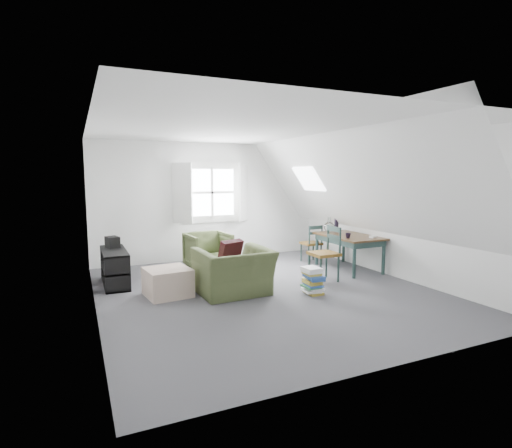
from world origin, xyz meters
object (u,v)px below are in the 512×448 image
armchair_far (208,269)px  ottoman (168,282)px  armchair_near (234,294)px  dining_chair_near (326,253)px  media_shelf (115,269)px  dining_table (349,240)px  dining_chair_far (312,243)px  magazine_stack (313,281)px

armchair_far → ottoman: (-1.08, -1.37, 0.21)m
armchair_near → dining_chair_near: (1.74, 0.09, 0.49)m
media_shelf → armchair_far: bearing=8.3°
armchair_far → dining_chair_near: bearing=-49.5°
dining_table → dining_chair_near: 1.02m
ottoman → armchair_far: bearing=51.9°
dining_chair_far → dining_chair_near: bearing=72.1°
dining_chair_far → dining_chair_near: dining_chair_near is taller
ottoman → dining_chair_far: 3.44m
dining_table → dining_chair_far: bearing=108.5°
dining_chair_far → magazine_stack: bearing=63.2°
armchair_near → ottoman: bearing=-22.3°
media_shelf → dining_chair_far: bearing=-2.9°
dining_table → dining_chair_far: dining_chair_far is taller
dining_chair_far → media_shelf: dining_chair_far is taller
armchair_near → media_shelf: size_ratio=0.95×
armchair_near → dining_chair_near: 1.81m
media_shelf → magazine_stack: media_shelf is taller
dining_chair_near → media_shelf: size_ratio=0.83×
dining_table → magazine_stack: bearing=-145.6°
magazine_stack → media_shelf: bearing=146.8°
ottoman → dining_chair_far: dining_chair_far is taller
armchair_near → dining_chair_far: 2.75m
magazine_stack → dining_chair_near: bearing=42.6°
dining_table → ottoman: bearing=-177.3°
dining_chair_far → media_shelf: 3.93m
armchair_near → armchair_far: (0.13, 1.71, 0.00)m
dining_table → dining_chair_near: bearing=-151.3°
dining_chair_far → media_shelf: size_ratio=0.69×
ottoman → dining_chair_near: size_ratio=0.67×
dining_table → dining_chair_near: dining_chair_near is taller
armchair_far → dining_chair_far: dining_chair_far is taller
ottoman → magazine_stack: ottoman is taller
ottoman → dining_chair_near: (2.68, -0.25, 0.28)m
armchair_near → armchair_far: bearing=-96.8°
ottoman → media_shelf: size_ratio=0.55×
dining_chair_near → dining_chair_far: bearing=169.0°
dining_chair_near → magazine_stack: 0.90m
dining_chair_far → dining_chair_near: (-0.57, -1.34, 0.08)m
armchair_near → ottoman: 1.03m
armchair_near → dining_table: 2.74m
dining_chair_near → media_shelf: 3.57m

